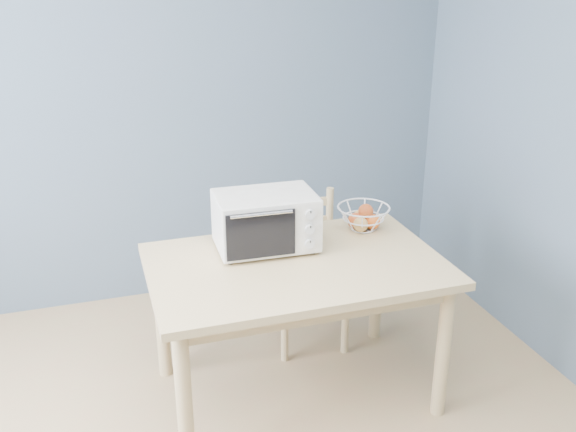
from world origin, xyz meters
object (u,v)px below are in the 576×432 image
object	(u,v)px
toaster_oven	(262,221)
dining_chair	(306,271)
dining_table	(296,281)
fruit_basket	(363,217)

from	to	relation	value
toaster_oven	dining_chair	size ratio (longest dim) A/B	0.57
dining_table	toaster_oven	xyz separation A→B (m)	(-0.11, 0.19, 0.25)
toaster_oven	dining_chair	xyz separation A→B (m)	(0.34, 0.30, -0.47)
toaster_oven	fruit_basket	size ratio (longest dim) A/B	1.40
dining_table	toaster_oven	world-z (taller)	toaster_oven
dining_table	toaster_oven	distance (m)	0.34
dining_chair	toaster_oven	bearing A→B (deg)	-133.97
dining_table	toaster_oven	size ratio (longest dim) A/B	2.81
dining_table	fruit_basket	bearing A→B (deg)	30.11
dining_table	fruit_basket	world-z (taller)	fruit_basket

